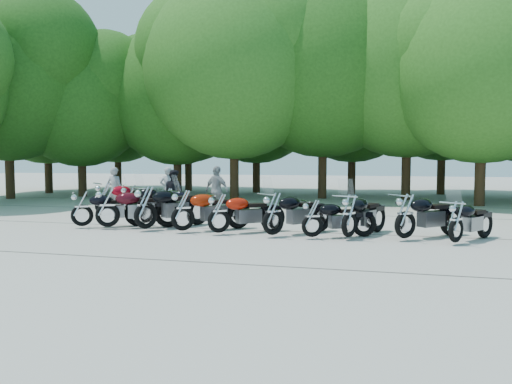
% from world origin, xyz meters
% --- Properties ---
extents(ground, '(90.00, 90.00, 0.00)m').
position_xyz_m(ground, '(0.00, 0.00, 0.00)').
color(ground, '#A5A095').
rests_on(ground, ground).
extents(tree_0, '(7.50, 7.50, 9.21)m').
position_xyz_m(tree_0, '(-15.42, 12.98, 5.45)').
color(tree_0, '#3A2614').
rests_on(tree_0, ground).
extents(tree_1, '(6.97, 6.97, 8.55)m').
position_xyz_m(tree_1, '(-12.04, 11.24, 5.06)').
color(tree_1, '#3A2614').
rests_on(tree_1, ground).
extents(tree_2, '(7.31, 7.31, 8.97)m').
position_xyz_m(tree_2, '(-7.25, 12.84, 5.31)').
color(tree_2, '#3A2614').
rests_on(tree_2, ground).
extents(tree_3, '(8.70, 8.70, 10.67)m').
position_xyz_m(tree_3, '(-3.57, 11.24, 6.32)').
color(tree_3, '#3A2614').
rests_on(tree_3, ground).
extents(tree_4, '(9.13, 9.13, 11.20)m').
position_xyz_m(tree_4, '(0.54, 13.09, 6.64)').
color(tree_4, '#3A2614').
rests_on(tree_4, ground).
extents(tree_5, '(9.04, 9.04, 11.10)m').
position_xyz_m(tree_5, '(4.61, 13.20, 6.57)').
color(tree_5, '#3A2614').
rests_on(tree_5, ground).
extents(tree_6, '(8.00, 8.00, 9.82)m').
position_xyz_m(tree_6, '(7.55, 10.82, 5.81)').
color(tree_6, '#3A2614').
rests_on(tree_6, ground).
extents(tree_9, '(7.59, 7.59, 9.32)m').
position_xyz_m(tree_9, '(-13.53, 17.59, 5.52)').
color(tree_9, '#3A2614').
rests_on(tree_9, ground).
extents(tree_10, '(7.78, 7.78, 9.55)m').
position_xyz_m(tree_10, '(-8.29, 16.97, 5.66)').
color(tree_10, '#3A2614').
rests_on(tree_10, ground).
extents(tree_11, '(7.56, 7.56, 9.28)m').
position_xyz_m(tree_11, '(-3.76, 16.43, 5.49)').
color(tree_11, '#3A2614').
rests_on(tree_11, ground).
extents(tree_12, '(7.88, 7.88, 9.67)m').
position_xyz_m(tree_12, '(1.80, 16.47, 5.72)').
color(tree_12, '#3A2614').
rests_on(tree_12, ground).
extents(tree_13, '(8.31, 8.31, 10.20)m').
position_xyz_m(tree_13, '(6.69, 17.47, 6.04)').
color(tree_13, '#3A2614').
rests_on(tree_13, ground).
extents(tree_17, '(8.31, 8.31, 10.20)m').
position_xyz_m(tree_17, '(-14.68, 9.00, 6.04)').
color(tree_17, '#3A2614').
rests_on(tree_17, ground).
extents(motorcycle_0, '(2.24, 1.72, 1.25)m').
position_xyz_m(motorcycle_0, '(-5.07, 0.64, 0.62)').
color(motorcycle_0, black).
rests_on(motorcycle_0, ground).
extents(motorcycle_1, '(2.48, 1.75, 1.36)m').
position_xyz_m(motorcycle_1, '(-4.23, 0.64, 0.68)').
color(motorcycle_1, '#38070F').
rests_on(motorcycle_1, ground).
extents(motorcycle_2, '(2.02, 2.58, 1.45)m').
position_xyz_m(motorcycle_2, '(-2.99, 0.58, 0.72)').
color(motorcycle_2, black).
rests_on(motorcycle_2, ground).
extents(motorcycle_3, '(2.24, 2.17, 1.35)m').
position_xyz_m(motorcycle_3, '(-1.83, 0.49, 0.68)').
color(motorcycle_3, '#941C05').
rests_on(motorcycle_3, ground).
extents(motorcycle_4, '(2.17, 1.93, 1.27)m').
position_xyz_m(motorcycle_4, '(-0.75, 0.40, 0.63)').
color(motorcycle_4, '#9F1405').
rests_on(motorcycle_4, ground).
extents(motorcycle_5, '(2.05, 2.27, 1.33)m').
position_xyz_m(motorcycle_5, '(0.75, 0.37, 0.66)').
color(motorcycle_5, black).
rests_on(motorcycle_5, ground).
extents(motorcycle_6, '(2.07, 1.53, 1.14)m').
position_xyz_m(motorcycle_6, '(1.78, 0.34, 0.57)').
color(motorcycle_6, black).
rests_on(motorcycle_6, ground).
extents(motorcycle_7, '(1.60, 2.39, 1.31)m').
position_xyz_m(motorcycle_7, '(2.69, 0.47, 0.65)').
color(motorcycle_7, black).
rests_on(motorcycle_7, ground).
extents(motorcycle_8, '(2.21, 2.17, 1.34)m').
position_xyz_m(motorcycle_8, '(4.06, 0.64, 0.67)').
color(motorcycle_8, black).
rests_on(motorcycle_8, ground).
extents(motorcycle_9, '(1.72, 2.09, 1.19)m').
position_xyz_m(motorcycle_9, '(5.21, 0.35, 0.59)').
color(motorcycle_9, black).
rests_on(motorcycle_9, ground).
extents(motorcycle_10, '(2.12, 2.37, 1.38)m').
position_xyz_m(motorcycle_10, '(-5.83, 3.15, 0.69)').
color(motorcycle_10, maroon).
rests_on(motorcycle_10, ground).
extents(motorcycle_11, '(2.41, 1.59, 1.31)m').
position_xyz_m(motorcycle_11, '(-4.80, 3.06, 0.66)').
color(motorcycle_11, black).
rests_on(motorcycle_11, ground).
extents(motorcycle_12, '(1.91, 1.98, 1.19)m').
position_xyz_m(motorcycle_12, '(-3.51, 3.15, 0.60)').
color(motorcycle_12, black).
rests_on(motorcycle_12, ground).
extents(rider_0, '(0.65, 0.45, 1.72)m').
position_xyz_m(rider_0, '(-6.32, 4.66, 0.86)').
color(rider_0, gray).
rests_on(rider_0, ground).
extents(rider_1, '(0.98, 0.89, 1.64)m').
position_xyz_m(rider_1, '(-3.89, 4.61, 0.82)').
color(rider_1, black).
rests_on(rider_1, ground).
extents(rider_2, '(1.13, 0.80, 1.78)m').
position_xyz_m(rider_2, '(-2.27, 4.74, 0.89)').
color(rider_2, '#939396').
rests_on(rider_2, ground).
extents(rider_3, '(0.71, 0.56, 1.73)m').
position_xyz_m(rider_3, '(-4.43, 5.30, 0.86)').
color(rider_3, '#A1A1A4').
rests_on(rider_3, ground).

